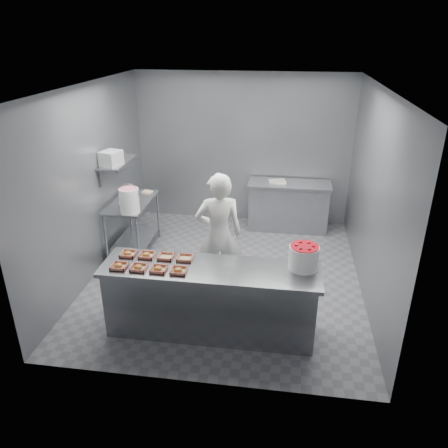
{
  "coord_description": "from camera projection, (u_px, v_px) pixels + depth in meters",
  "views": [
    {
      "loc": [
        0.81,
        -5.75,
        3.47
      ],
      "look_at": [
        -0.0,
        -0.2,
        0.95
      ],
      "focal_mm": 35.0,
      "sensor_mm": 36.0,
      "label": 1
    }
  ],
  "objects": [
    {
      "name": "ceiling",
      "position": [
        227.0,
        86.0,
        5.58
      ],
      "size": [
        4.5,
        4.5,
        0.0
      ],
      "primitive_type": "plane",
      "rotation": [
        3.14,
        0.0,
        0.0
      ],
      "color": "white",
      "rests_on": "wall_back"
    },
    {
      "name": "tray_0",
      "position": [
        119.0,
        266.0,
        5.12
      ],
      "size": [
        0.19,
        0.18,
        0.06
      ],
      "color": "tan",
      "rests_on": "service_counter"
    },
    {
      "name": "prep_table",
      "position": [
        133.0,
        218.0,
        7.24
      ],
      "size": [
        0.6,
        1.2,
        0.9
      ],
      "color": "slate",
      "rests_on": "ground"
    },
    {
      "name": "wall_right",
      "position": [
        373.0,
        197.0,
        5.88
      ],
      "size": [
        0.04,
        4.5,
        2.8
      ],
      "primitive_type": "cube",
      "color": "slate",
      "rests_on": "ground"
    },
    {
      "name": "glaze_bucket",
      "position": [
        129.0,
        200.0,
        6.62
      ],
      "size": [
        0.31,
        0.3,
        0.46
      ],
      "color": "white",
      "rests_on": "prep_table"
    },
    {
      "name": "floor",
      "position": [
        226.0,
        275.0,
        6.72
      ],
      "size": [
        4.5,
        4.5,
        0.0
      ],
      "primitive_type": "plane",
      "color": "#4C4C51",
      "rests_on": "ground"
    },
    {
      "name": "strawberry_tub",
      "position": [
        304.0,
        256.0,
        5.06
      ],
      "size": [
        0.35,
        0.35,
        0.29
      ],
      "color": "white",
      "rests_on": "service_counter"
    },
    {
      "name": "back_counter",
      "position": [
        288.0,
        206.0,
        8.13
      ],
      "size": [
        1.5,
        0.6,
        0.9
      ],
      "color": "slate",
      "rests_on": "ground"
    },
    {
      "name": "paper_stack",
      "position": [
        277.0,
        181.0,
        7.97
      ],
      "size": [
        0.33,
        0.27,
        0.04
      ],
      "primitive_type": "cube",
      "rotation": [
        0.0,
        0.0,
        0.17
      ],
      "color": "silver",
      "rests_on": "back_counter"
    },
    {
      "name": "wall_shelf",
      "position": [
        117.0,
        162.0,
        6.87
      ],
      "size": [
        0.35,
        0.9,
        0.03
      ],
      "primitive_type": "cube",
      "color": "slate",
      "rests_on": "wall_left"
    },
    {
      "name": "tray_2",
      "position": [
        158.0,
        269.0,
        5.06
      ],
      "size": [
        0.19,
        0.18,
        0.06
      ],
      "color": "tan",
      "rests_on": "service_counter"
    },
    {
      "name": "tray_7",
      "position": [
        185.0,
        258.0,
        5.31
      ],
      "size": [
        0.19,
        0.18,
        0.04
      ],
      "color": "tan",
      "rests_on": "service_counter"
    },
    {
      "name": "wall_back",
      "position": [
        243.0,
        149.0,
        8.18
      ],
      "size": [
        4.0,
        0.04,
        2.8
      ],
      "primitive_type": "cube",
      "color": "slate",
      "rests_on": "ground"
    },
    {
      "name": "rag",
      "position": [
        147.0,
        192.0,
        7.49
      ],
      "size": [
        0.19,
        0.17,
        0.02
      ],
      "primitive_type": "cube",
      "rotation": [
        0.0,
        0.0,
        -0.28
      ],
      "color": "#CCB28C",
      "rests_on": "prep_table"
    },
    {
      "name": "tray_3",
      "position": [
        179.0,
        270.0,
        5.03
      ],
      "size": [
        0.19,
        0.18,
        0.06
      ],
      "color": "tan",
      "rests_on": "service_counter"
    },
    {
      "name": "tray_6",
      "position": [
        166.0,
        257.0,
        5.34
      ],
      "size": [
        0.19,
        0.18,
        0.04
      ],
      "color": "tan",
      "rests_on": "service_counter"
    },
    {
      "name": "tray_5",
      "position": [
        147.0,
        255.0,
        5.37
      ],
      "size": [
        0.19,
        0.18,
        0.06
      ],
      "color": "tan",
      "rests_on": "service_counter"
    },
    {
      "name": "tray_1",
      "position": [
        139.0,
        267.0,
        5.09
      ],
      "size": [
        0.19,
        0.18,
        0.06
      ],
      "color": "tan",
      "rests_on": "service_counter"
    },
    {
      "name": "appliance",
      "position": [
        111.0,
        158.0,
        6.61
      ],
      "size": [
        0.33,
        0.36,
        0.22
      ],
      "primitive_type": "cube",
      "rotation": [
        0.0,
        0.0,
        -0.3
      ],
      "color": "gray",
      "rests_on": "wall_shelf"
    },
    {
      "name": "worker",
      "position": [
        219.0,
        234.0,
        6.0
      ],
      "size": [
        0.73,
        0.57,
        1.77
      ],
      "primitive_type": "imported",
      "rotation": [
        0.0,
        0.0,
        3.38
      ],
      "color": "silver",
      "rests_on": "ground"
    },
    {
      "name": "service_counter",
      "position": [
        211.0,
        300.0,
        5.32
      ],
      "size": [
        2.6,
        0.7,
        0.9
      ],
      "color": "slate",
      "rests_on": "ground"
    },
    {
      "name": "bucket_lid",
      "position": [
        129.0,
        203.0,
        7.01
      ],
      "size": [
        0.37,
        0.37,
        0.02
      ],
      "primitive_type": "cylinder",
      "rotation": [
        0.0,
        0.0,
        0.27
      ],
      "color": "white",
      "rests_on": "prep_table"
    },
    {
      "name": "wall_left",
      "position": [
        92.0,
        183.0,
        6.41
      ],
      "size": [
        0.04,
        4.5,
        2.8
      ],
      "primitive_type": "cube",
      "color": "slate",
      "rests_on": "ground"
    },
    {
      "name": "tray_4",
      "position": [
        128.0,
        254.0,
        5.41
      ],
      "size": [
        0.19,
        0.18,
        0.06
      ],
      "color": "tan",
      "rests_on": "service_counter"
    }
  ]
}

